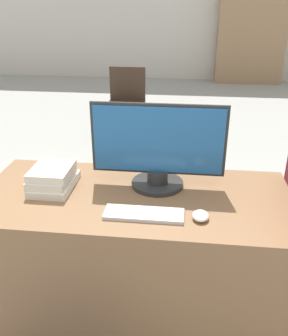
{
  "coord_description": "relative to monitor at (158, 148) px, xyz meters",
  "views": [
    {
      "loc": [
        0.23,
        -1.19,
        1.62
      ],
      "look_at": [
        0.05,
        0.31,
        0.92
      ],
      "focal_mm": 40.0,
      "sensor_mm": 36.0,
      "label": 1
    }
  ],
  "objects": [
    {
      "name": "wall_back",
      "position": [
        -0.1,
        6.43,
        0.44
      ],
      "size": [
        12.0,
        0.06,
        2.8
      ],
      "color": "beige",
      "rests_on": "ground_plane"
    },
    {
      "name": "desk",
      "position": [
        -0.1,
        -0.12,
        -0.58
      ],
      "size": [
        1.49,
        0.68,
        0.76
      ],
      "color": "brown",
      "rests_on": "ground_plane"
    },
    {
      "name": "monitor",
      "position": [
        0.0,
        0.0,
        0.0
      ],
      "size": [
        0.64,
        0.26,
        0.41
      ],
      "color": "#282828",
      "rests_on": "desk"
    },
    {
      "name": "keyboard",
      "position": [
        -0.03,
        -0.29,
        -0.19
      ],
      "size": [
        0.34,
        0.11,
        0.02
      ],
      "color": "silver",
      "rests_on": "desk"
    },
    {
      "name": "mouse",
      "position": [
        0.21,
        -0.29,
        -0.18
      ],
      "size": [
        0.07,
        0.09,
        0.03
      ],
      "color": "white",
      "rests_on": "desk"
    },
    {
      "name": "book_stack",
      "position": [
        -0.5,
        -0.08,
        -0.15
      ],
      "size": [
        0.19,
        0.27,
        0.11
      ],
      "color": "silver",
      "rests_on": "desk"
    },
    {
      "name": "far_chair",
      "position": [
        -0.61,
        2.79,
        -0.49
      ],
      "size": [
        0.44,
        0.44,
        0.83
      ],
      "rotation": [
        0.0,
        0.0,
        0.07
      ],
      "color": "#38281E",
      "rests_on": "ground_plane"
    },
    {
      "name": "bookshelf_far",
      "position": [
        1.3,
        6.19,
        -0.05
      ],
      "size": [
        1.29,
        0.32,
        1.81
      ],
      "color": "#9E7A56",
      "rests_on": "ground_plane"
    }
  ]
}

